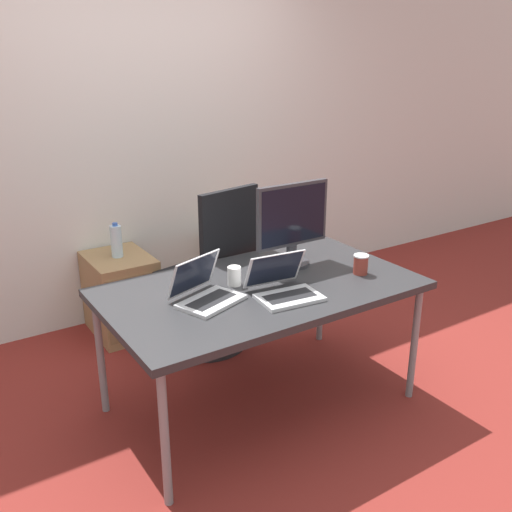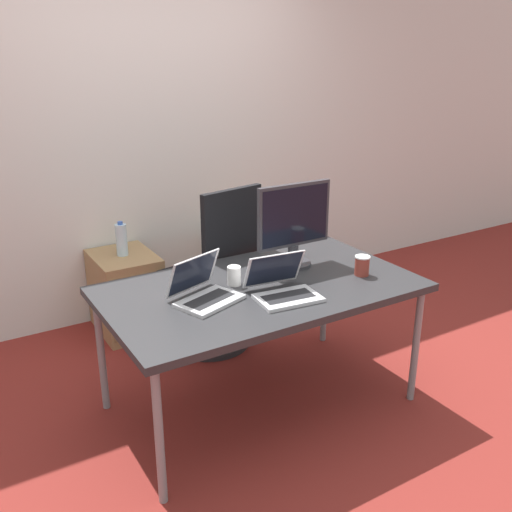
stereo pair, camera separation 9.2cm
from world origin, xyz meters
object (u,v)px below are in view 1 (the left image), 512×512
(coffee_cup_brown, at_px, (361,264))
(cabinet_left, at_px, (121,295))
(office_chair, at_px, (211,287))
(laptop_right, at_px, (284,288))
(cabinet_right, at_px, (243,266))
(water_bottle, at_px, (116,241))
(monitor, at_px, (292,223))
(laptop_left, at_px, (205,292))
(mouse, at_px, (258,278))
(coffee_cup_white, at_px, (234,276))

(coffee_cup_brown, bearing_deg, cabinet_left, 121.71)
(office_chair, relative_size, laptop_right, 3.36)
(cabinet_left, relative_size, cabinet_right, 1.00)
(water_bottle, xyz_separation_m, monitor, (0.65, -1.11, 0.30))
(office_chair, height_order, laptop_left, office_chair)
(office_chair, xyz_separation_m, cabinet_left, (-0.42, 0.54, -0.15))
(mouse, bearing_deg, office_chair, 83.96)
(cabinet_right, xyz_separation_m, coffee_cup_brown, (-0.12, -1.43, 0.50))
(water_bottle, distance_m, coffee_cup_brown, 1.68)
(cabinet_left, bearing_deg, monitor, -59.72)
(cabinet_right, height_order, water_bottle, water_bottle)
(office_chair, relative_size, coffee_cup_white, 11.00)
(cabinet_left, distance_m, mouse, 1.34)
(office_chair, relative_size, mouse, 19.33)
(coffee_cup_brown, bearing_deg, office_chair, 117.25)
(office_chair, distance_m, coffee_cup_white, 0.76)
(coffee_cup_brown, bearing_deg, monitor, 126.34)
(water_bottle, xyz_separation_m, mouse, (0.35, -1.21, 0.07))
(laptop_left, bearing_deg, mouse, 11.00)
(office_chair, xyz_separation_m, coffee_cup_white, (-0.21, -0.65, 0.34))
(cabinet_left, height_order, monitor, monitor)
(water_bottle, height_order, coffee_cup_white, coffee_cup_white)
(cabinet_right, xyz_separation_m, laptop_right, (-0.65, -1.44, 0.49))
(cabinet_right, xyz_separation_m, coffee_cup_white, (-0.79, -1.18, 0.49))
(office_chair, distance_m, cabinet_left, 0.70)
(laptop_right, distance_m, monitor, 0.49)
(office_chair, distance_m, laptop_left, 0.92)
(office_chair, relative_size, cabinet_right, 1.98)
(laptop_right, height_order, coffee_cup_white, laptop_right)
(cabinet_left, xyz_separation_m, laptop_right, (0.35, -1.44, 0.49))
(office_chair, height_order, coffee_cup_white, office_chair)
(cabinet_right, relative_size, coffee_cup_white, 5.56)
(laptop_left, relative_size, mouse, 6.36)
(water_bottle, distance_m, coffee_cup_white, 1.21)
(cabinet_left, height_order, cabinet_right, same)
(cabinet_right, xyz_separation_m, mouse, (-0.65, -1.21, 0.46))
(coffee_cup_white, bearing_deg, laptop_left, -157.68)
(cabinet_right, height_order, mouse, mouse)
(laptop_left, distance_m, coffee_cup_brown, 0.90)
(monitor, bearing_deg, laptop_right, -131.07)
(mouse, xyz_separation_m, coffee_cup_brown, (0.53, -0.22, 0.04))
(mouse, height_order, coffee_cup_white, coffee_cup_white)
(water_bottle, xyz_separation_m, laptop_left, (-0.01, -1.28, 0.10))
(cabinet_right, distance_m, laptop_left, 1.70)
(laptop_left, xyz_separation_m, coffee_cup_brown, (0.89, -0.15, 0.01))
(cabinet_left, bearing_deg, water_bottle, 90.00)
(monitor, height_order, coffee_cup_brown, monitor)
(cabinet_left, relative_size, coffee_cup_brown, 5.17)
(water_bottle, xyz_separation_m, laptop_right, (0.35, -1.44, 0.09))
(cabinet_left, xyz_separation_m, laptop_left, (-0.01, -1.28, 0.49))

